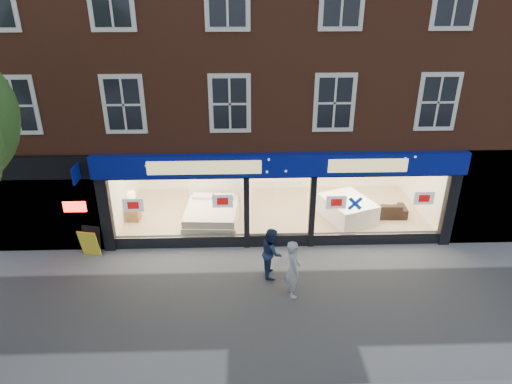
{
  "coord_description": "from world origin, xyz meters",
  "views": [
    {
      "loc": [
        -1.17,
        -9.83,
        8.08
      ],
      "look_at": [
        -0.77,
        2.5,
        2.24
      ],
      "focal_mm": 32.0,
      "sensor_mm": 36.0,
      "label": 1
    }
  ],
  "objects_px": {
    "mattress_stack": "(347,209)",
    "sofa": "(380,209)",
    "display_bed": "(212,213)",
    "pedestrian_grey": "(293,269)",
    "pedestrian_blue": "(272,252)",
    "a_board": "(90,242)"
  },
  "relations": [
    {
      "from": "mattress_stack",
      "to": "sofa",
      "type": "bearing_deg",
      "value": 6.05
    },
    {
      "from": "display_bed",
      "to": "pedestrian_grey",
      "type": "height_order",
      "value": "pedestrian_grey"
    },
    {
      "from": "display_bed",
      "to": "pedestrian_blue",
      "type": "xyz_separation_m",
      "value": [
        1.92,
        -3.1,
        0.31
      ]
    },
    {
      "from": "sofa",
      "to": "a_board",
      "type": "height_order",
      "value": "a_board"
    },
    {
      "from": "display_bed",
      "to": "mattress_stack",
      "type": "xyz_separation_m",
      "value": [
        4.88,
        0.15,
        0.01
      ]
    },
    {
      "from": "sofa",
      "to": "pedestrian_blue",
      "type": "bearing_deg",
      "value": 41.35
    },
    {
      "from": "pedestrian_grey",
      "to": "mattress_stack",
      "type": "bearing_deg",
      "value": -38.08
    },
    {
      "from": "display_bed",
      "to": "pedestrian_grey",
      "type": "distance_m",
      "value": 4.75
    },
    {
      "from": "mattress_stack",
      "to": "sofa",
      "type": "xyz_separation_m",
      "value": [
        1.23,
        0.13,
        -0.09
      ]
    },
    {
      "from": "pedestrian_grey",
      "to": "pedestrian_blue",
      "type": "distance_m",
      "value": 1.1
    },
    {
      "from": "display_bed",
      "to": "sofa",
      "type": "height_order",
      "value": "display_bed"
    },
    {
      "from": "pedestrian_blue",
      "to": "pedestrian_grey",
      "type": "bearing_deg",
      "value": -151.59
    },
    {
      "from": "pedestrian_grey",
      "to": "pedestrian_blue",
      "type": "bearing_deg",
      "value": 20.28
    },
    {
      "from": "a_board",
      "to": "pedestrian_blue",
      "type": "bearing_deg",
      "value": -0.71
    },
    {
      "from": "a_board",
      "to": "mattress_stack",
      "type": "bearing_deg",
      "value": 24.77
    },
    {
      "from": "display_bed",
      "to": "a_board",
      "type": "bearing_deg",
      "value": -150.57
    },
    {
      "from": "sofa",
      "to": "pedestrian_blue",
      "type": "xyz_separation_m",
      "value": [
        -4.18,
        -3.38,
        0.4
      ]
    },
    {
      "from": "display_bed",
      "to": "pedestrian_grey",
      "type": "xyz_separation_m",
      "value": [
        2.44,
        -4.06,
        0.4
      ]
    },
    {
      "from": "pedestrian_grey",
      "to": "sofa",
      "type": "bearing_deg",
      "value": -48.2
    },
    {
      "from": "mattress_stack",
      "to": "a_board",
      "type": "bearing_deg",
      "value": -167.0
    },
    {
      "from": "display_bed",
      "to": "pedestrian_blue",
      "type": "relative_size",
      "value": 1.54
    },
    {
      "from": "a_board",
      "to": "pedestrian_blue",
      "type": "height_order",
      "value": "pedestrian_blue"
    }
  ]
}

